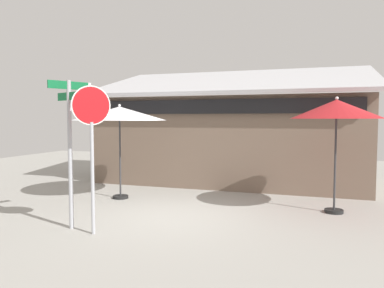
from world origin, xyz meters
TOP-DOWN VIEW (x-y plane):
  - ground_plane at (0.00, 0.00)m, footprint 28.00×28.00m
  - cafe_building at (0.21, 5.26)m, footprint 9.55×4.74m
  - street_sign_post at (-1.59, -1.67)m, footprint 0.81×0.87m
  - stop_sign at (-0.95, -1.86)m, footprint 0.51×0.59m
  - patio_umbrella_ivory_left at (-2.10, 1.24)m, footprint 2.64×2.64m
  - patio_umbrella_crimson_center at (3.60, 1.44)m, footprint 2.13×2.13m

SIDE VIEW (x-z plane):
  - ground_plane at x=0.00m, z-range -0.10..0.00m
  - cafe_building at x=0.21m, z-range -0.53..3.72m
  - street_sign_post at x=-1.59m, z-range 0.35..3.38m
  - stop_sign at x=-0.95m, z-range 0.57..3.47m
  - patio_umbrella_ivory_left at x=-2.10m, z-range 1.06..3.73m
  - patio_umbrella_crimson_center at x=3.60m, z-range 1.08..3.86m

